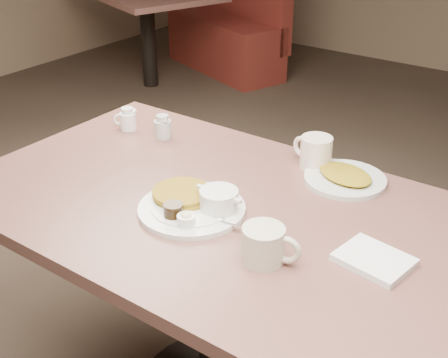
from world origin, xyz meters
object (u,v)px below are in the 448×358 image
Objects in this scene: coffee_mug_far at (315,152)px; creamer_right at (163,127)px; coffee_mug_near at (265,244)px; booth_back_left at (222,22)px; creamer_left at (128,119)px; diner_table at (220,254)px; main_plate at (195,204)px; hash_plate at (345,178)px.

coffee_mug_far is 1.84× the size of creamer_right.
coffee_mug_near is 0.09× the size of booth_back_left.
creamer_right is at bearing 8.11° from creamer_left.
creamer_right is (-0.53, -0.10, -0.01)m from coffee_mug_far.
diner_table is 0.54m from creamer_right.
coffee_mug_near is at bearing -25.32° from creamer_left.
main_plate is 0.47m from hash_plate.
coffee_mug_near is 0.49× the size of hash_plate.
diner_table is 0.66m from creamer_left.
creamer_right is at bearing 148.78° from coffee_mug_near.
main_plate is 0.45m from coffee_mug_far.
creamer_left reaches higher than hash_plate.
diner_table is at bearing -124.58° from hash_plate.
booth_back_left reaches higher than hash_plate.
creamer_right is 0.05× the size of booth_back_left.
main_plate is at bearing -55.12° from booth_back_left.
diner_table is 0.43m from hash_plate.
coffee_mug_near is at bearing -52.46° from booth_back_left.
hash_plate is at bearing 56.90° from main_plate.
creamer_right reaches higher than main_plate.
hash_plate is (-0.02, 0.48, -0.03)m from coffee_mug_near.
main_plate is 0.22× the size of booth_back_left.
creamer_left is 3.08m from booth_back_left.
coffee_mug_near is at bearing -32.12° from diner_table.
booth_back_left is at bearing 132.10° from hash_plate.
hash_plate is 0.19× the size of booth_back_left.
coffee_mug_far reaches higher than coffee_mug_near.
creamer_left is at bearing 157.83° from diner_table.
coffee_mug_far reaches higher than creamer_left.
hash_plate is at bearing 6.01° from creamer_right.
creamer_right is (-0.40, 0.32, 0.01)m from main_plate.
coffee_mug_far reaches higher than main_plate.
coffee_mug_far is at bearing 11.01° from creamer_right.
creamer_left reaches higher than diner_table.
creamer_left and creamer_right have the same top height.
hash_plate is at bearing -15.84° from coffee_mug_far.
creamer_right is at bearing -57.73° from booth_back_left.
creamer_right reaches higher than hash_plate.
hash_plate reaches higher than diner_table.
booth_back_left is (-1.52, 2.66, -0.38)m from creamer_left.
coffee_mug_near is 0.91m from creamer_left.
main_plate is 0.62m from creamer_left.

